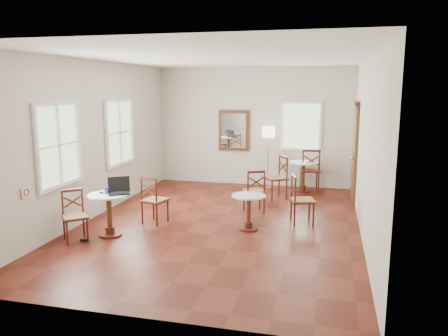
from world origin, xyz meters
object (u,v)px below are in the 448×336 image
Objects in this scene: chair_near_a at (154,200)px; power_adapter at (84,240)px; cafe_table_near at (109,210)px; mouse at (101,192)px; chair_back_b at (277,178)px; floor_lamp at (268,136)px; laptop at (119,189)px; chair_mid_b at (301,200)px; chair_near_b at (75,216)px; chair_mid_a at (254,191)px; cafe_table_back at (303,173)px; cafe_table_mid at (249,208)px; water_glass at (106,193)px; navy_mug at (107,191)px; chair_back_a at (310,170)px.

chair_near_a is 1.47m from power_adapter.
chair_near_a is (0.46, 0.85, -0.01)m from cafe_table_near.
power_adapter is at bearing -133.48° from mouse.
floor_lamp is (-0.34, 0.98, 0.83)m from chair_back_b.
chair_back_b is at bearing 23.35° from laptop.
floor_lamp reaches higher than chair_mid_b.
cafe_table_near is 0.80× the size of chair_mid_b.
chair_near_b is (-0.90, -1.19, -0.02)m from chair_near_a.
chair_mid_a is at bearing 0.59° from chair_near_b.
cafe_table_back is at bearing -136.14° from chair_mid_a.
chair_near_b is at bearing 175.74° from power_adapter.
chair_back_b is at bearing -123.79° from cafe_table_back.
cafe_table_mid is 2.45m from water_glass.
chair_near_b is 7.53× the size of power_adapter.
cafe_table_back is 5.05m from navy_mug.
chair_back_a is 12.58× the size of mouse.
navy_mug is (-2.27, -0.85, 0.39)m from cafe_table_mid.
navy_mug reaches higher than water_glass.
navy_mug is 0.14m from water_glass.
mouse is (-2.29, -1.96, 0.30)m from chair_mid_a.
power_adapter is at bearing 19.86° from chair_mid_a.
chair_near_b is (-3.43, -4.40, -0.03)m from cafe_table_back.
power_adapter is (-0.74, -1.20, -0.42)m from chair_near_a.
chair_back_b reaches higher than cafe_table_mid.
floor_lamp is 3.28× the size of laptop.
chair_mid_b is 0.94× the size of chair_back_b.
laptop reaches higher than mouse.
mouse is at bearing 167.35° from laptop.
chair_near_a is 3.87m from floor_lamp.
floor_lamp reaches higher than chair_back_b.
cafe_table_near is 0.34m from water_glass.
laptop is at bearing 60.09° from water_glass.
cafe_table_near is at bearing 44.90° from chair_back_a.
navy_mug is at bearing 177.14° from laptop.
cafe_table_near is 6.52× the size of power_adapter.
chair_mid_a reaches higher than mouse.
power_adapter is (-0.30, -0.25, -0.75)m from water_glass.
mouse is (-3.13, -4.03, 0.29)m from cafe_table_back.
chair_mid_a is (2.14, 1.99, -0.01)m from cafe_table_near.
laptop is (-2.09, -0.76, 0.40)m from cafe_table_mid.
water_glass is at bearing 101.17° from chair_mid_b.
chair_back_a is (3.58, 4.58, 0.10)m from chair_near_b.
chair_near_a is at bearing 10.00° from chair_mid_a.
chair_near_b is 0.92× the size of chair_mid_b.
laptop is at bearing 18.89° from chair_mid_a.
cafe_table_near is 0.39m from laptop.
chair_mid_b is 7.23× the size of navy_mug.
cafe_table_near is at bearing -126.32° from cafe_table_back.
cafe_table_back is 6.52× the size of power_adapter.
chair_back_a is 5.28m from navy_mug.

